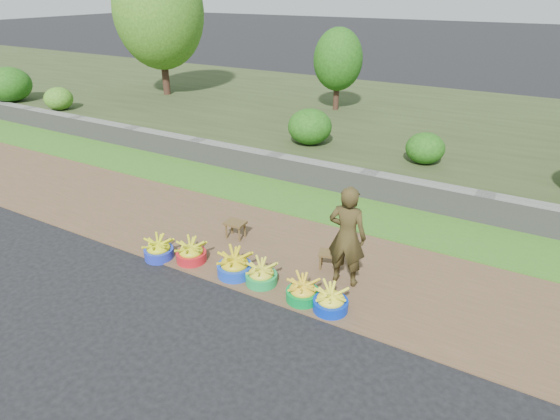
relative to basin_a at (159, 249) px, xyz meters
The scene contains 14 objects.
ground_plane 2.09m from the basin_a, ahead, with size 120.00×120.00×0.00m, color black.
dirt_shoulder 2.37m from the basin_a, 28.39° to the left, with size 80.00×2.50×0.02m, color brown.
grass_verge 3.75m from the basin_a, 56.37° to the left, with size 80.00×1.50×0.04m, color #39711F.
retaining_wall 4.48m from the basin_a, 62.40° to the left, with size 80.00×0.35×0.55m, color slate.
earth_bank 9.11m from the basin_a, 76.83° to the left, with size 80.00×10.00×0.50m, color #33401F.
basin_a is the anchor object (origin of this frame).
basin_b 0.55m from the basin_a, 18.52° to the left, with size 0.48×0.48×0.36m.
basin_c 1.37m from the basin_a, ahead, with size 0.53×0.53×0.40m.
basin_d 1.83m from the basin_a, ahead, with size 0.47×0.47×0.35m.
basin_e 2.53m from the basin_a, ahead, with size 0.47×0.47×0.35m.
basin_f 2.96m from the basin_a, ahead, with size 0.48×0.48×0.36m.
stool_left 1.35m from the basin_a, 58.40° to the left, with size 0.36×0.28×0.30m.
stool_right 2.73m from the basin_a, 23.00° to the left, with size 0.38×0.33×0.28m.
vendor_woman 3.05m from the basin_a, 16.42° to the left, with size 0.56×0.36×1.53m, color black.
Camera 1 is at (2.84, -4.52, 3.99)m, focal length 30.00 mm.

